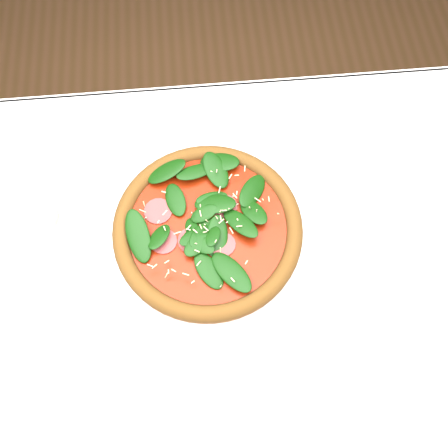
{
  "coord_description": "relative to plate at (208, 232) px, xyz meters",
  "views": [
    {
      "loc": [
        0.06,
        -0.25,
        1.55
      ],
      "look_at": [
        0.09,
        0.09,
        0.77
      ],
      "focal_mm": 40.0,
      "sensor_mm": 36.0,
      "label": 1
    }
  ],
  "objects": [
    {
      "name": "dining_table",
      "position": [
        -0.06,
        -0.08,
        -0.11
      ],
      "size": [
        1.21,
        0.81,
        0.75
      ],
      "color": "white",
      "rests_on": "ground"
    },
    {
      "name": "pizza",
      "position": [
        0.0,
        0.0,
        0.02
      ],
      "size": [
        0.36,
        0.36,
        0.04
      ],
      "rotation": [
        0.0,
        0.0,
        0.12
      ],
      "color": "#945423",
      "rests_on": "plate"
    },
    {
      "name": "ground",
      "position": [
        -0.06,
        -0.08,
        -0.76
      ],
      "size": [
        6.0,
        6.0,
        0.0
      ],
      "primitive_type": "plane",
      "color": "brown",
      "rests_on": "ground"
    },
    {
      "name": "wine_glass",
      "position": [
        -0.25,
        -0.0,
        0.12
      ],
      "size": [
        0.08,
        0.08,
        0.19
      ],
      "color": "white",
      "rests_on": "dining_table"
    },
    {
      "name": "plate",
      "position": [
        0.0,
        0.0,
        0.0
      ],
      "size": [
        0.37,
        0.37,
        0.02
      ],
      "color": "silver",
      "rests_on": "dining_table"
    },
    {
      "name": "saucer_near",
      "position": [
        0.27,
        -0.33,
        -0.0
      ],
      "size": [
        0.12,
        0.12,
        0.01
      ],
      "color": "silver",
      "rests_on": "dining_table"
    }
  ]
}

